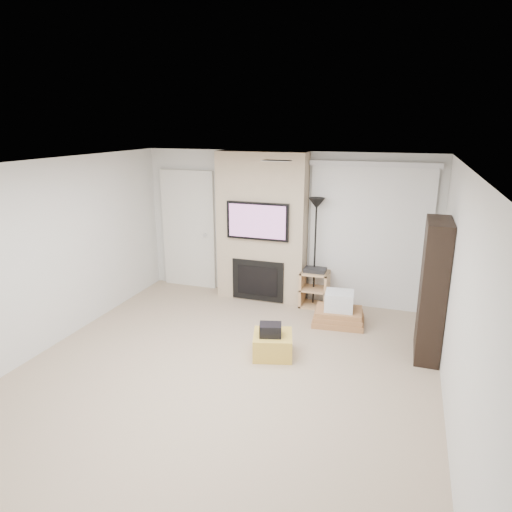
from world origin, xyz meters
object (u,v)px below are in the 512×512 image
(floor_lamp, at_px, (316,222))
(box_stack, at_px, (339,312))
(ottoman, at_px, (273,345))
(bookshelf, at_px, (433,290))
(av_stand, at_px, (315,286))

(floor_lamp, bearing_deg, box_stack, -50.76)
(ottoman, relative_size, bookshelf, 0.28)
(box_stack, xyz_separation_m, bookshelf, (1.24, -0.59, 0.71))
(av_stand, bearing_deg, box_stack, -49.21)
(ottoman, relative_size, box_stack, 0.62)
(floor_lamp, bearing_deg, av_stand, -66.53)
(ottoman, xyz_separation_m, av_stand, (0.17, 1.83, 0.20))
(av_stand, height_order, box_stack, av_stand)
(av_stand, bearing_deg, bookshelf, -33.66)
(floor_lamp, distance_m, bookshelf, 2.21)
(bookshelf, bearing_deg, ottoman, -160.41)
(ottoman, relative_size, av_stand, 0.76)
(ottoman, bearing_deg, av_stand, 84.57)
(box_stack, bearing_deg, floor_lamp, 129.24)
(floor_lamp, relative_size, av_stand, 2.73)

